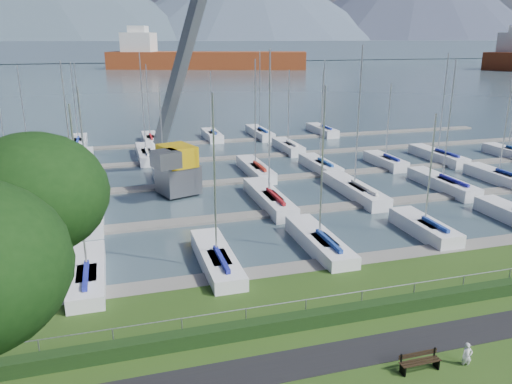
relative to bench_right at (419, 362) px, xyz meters
name	(u,v)px	position (x,y,z in m)	size (l,w,h in m)	color
path	(352,353)	(-2.15, 1.81, -0.41)	(160.00, 2.00, 0.04)	black
water	(124,66)	(-2.15, 264.81, -0.82)	(800.00, 540.00, 0.20)	#3D4F59
hedge	(328,316)	(-2.15, 4.41, -0.07)	(80.00, 0.70, 0.70)	black
fence	(325,297)	(-2.15, 4.81, 0.78)	(0.04, 0.04, 80.00)	gray
foothill	(120,50)	(-2.15, 334.81, 5.58)	(900.00, 80.00, 12.00)	#485769
docks	(216,183)	(-2.15, 30.81, -0.64)	(90.00, 41.60, 0.25)	slate
bench_right	(419,362)	(0.00, 0.00, 0.00)	(1.80, 0.43, 0.85)	black
person	(467,353)	(2.10, -0.28, 0.18)	(0.44, 0.29, 1.20)	silver
crane	(179,130)	(-5.62, 29.65, 4.91)	(7.40, 13.03, 22.35)	slate
cargo_ship_mid	(198,60)	(30.23, 224.03, 3.20)	(92.22, 46.85, 21.50)	brown
sailboat_fleet	(175,126)	(-5.67, 32.25, 4.84)	(75.63, 49.25, 13.29)	#1F279C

